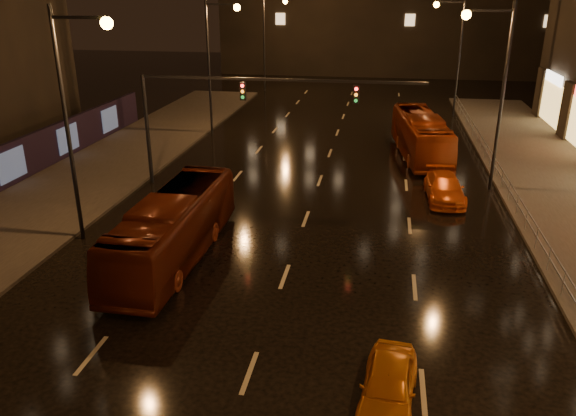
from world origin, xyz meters
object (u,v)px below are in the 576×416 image
Objects in this scene: taxi_far at (444,188)px; taxi_near at (388,386)px; bus_curb at (421,135)px; bus_red at (174,227)px.

taxi_near is at bearing -102.37° from taxi_far.
taxi_far is (0.90, -8.31, -0.77)m from bus_curb.
bus_red is 2.78× the size of taxi_near.
taxi_far is (2.90, 16.62, 0.05)m from taxi_near.
taxi_near is at bearing -39.88° from bus_red.
taxi_near is 16.88m from taxi_far.
taxi_near is (-2.00, -24.94, -0.82)m from bus_curb.
bus_red is at bearing -144.57° from taxi_far.
taxi_far is at bearing 38.70° from bus_red.
taxi_near is (8.77, -7.54, -0.78)m from bus_red.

